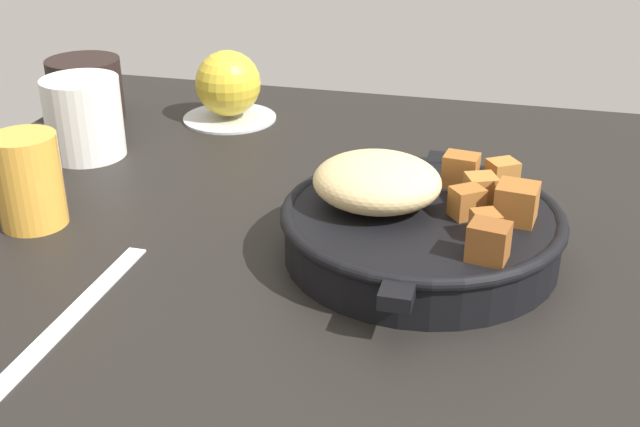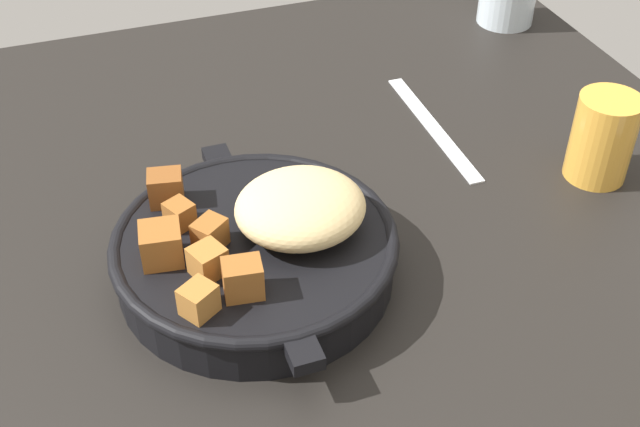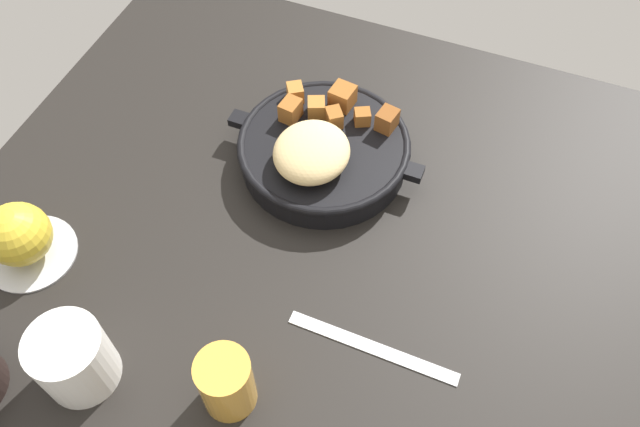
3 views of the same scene
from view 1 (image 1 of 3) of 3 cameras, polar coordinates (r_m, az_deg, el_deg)
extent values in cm
cube|color=black|center=(69.82, -1.54, -3.91)|extent=(94.21, 82.80, 2.40)
cylinder|color=black|center=(68.86, 7.17, -1.41)|extent=(23.28, 23.28, 4.28)
torus|color=black|center=(68.06, 7.26, -0.07)|extent=(24.02, 24.02, 1.20)
cube|color=black|center=(79.87, 8.50, 3.66)|extent=(2.64, 2.40, 1.20)
cube|color=black|center=(57.00, 5.47, -5.84)|extent=(2.64, 2.40, 1.20)
ellipsoid|color=#DBBC7F|center=(67.67, 4.06, 2.29)|extent=(10.08, 10.87, 4.39)
cube|color=#935623|center=(63.85, 11.65, -0.82)|extent=(2.82, 2.72, 2.18)
cube|color=brown|center=(60.61, 11.87, -1.98)|extent=(2.95, 3.31, 2.91)
cube|color=#A86B2D|center=(73.31, 12.81, 2.78)|extent=(3.16, 3.23, 2.44)
cube|color=#935623|center=(67.02, 10.38, 0.80)|extent=(3.15, 3.25, 2.53)
cube|color=#935623|center=(72.56, 9.96, 3.03)|extent=(2.76, 3.27, 2.98)
cube|color=#A86B2D|center=(69.75, 11.33, 1.71)|extent=(3.15, 3.19, 2.46)
cube|color=#935623|center=(67.06, 13.78, 0.74)|extent=(3.52, 3.61, 3.11)
cylinder|color=#B7BABF|center=(102.39, -6.42, 6.83)|extent=(11.69, 11.69, 0.60)
sphere|color=gold|center=(101.06, -6.55, 9.16)|extent=(8.11, 8.11, 8.11)
cube|color=silver|center=(64.13, -17.04, -6.70)|extent=(20.98, 1.89, 0.36)
cylinder|color=gold|center=(77.68, -19.93, 2.24)|extent=(6.04, 6.04, 8.70)
cylinder|color=black|center=(105.27, -16.29, 8.47)|extent=(9.06, 9.06, 7.54)
cylinder|color=silver|center=(92.62, -16.42, 6.54)|extent=(8.42, 8.42, 8.84)
camera|label=2|loc=(1.12, 20.10, 32.32)|focal=45.96mm
camera|label=3|loc=(0.82, -57.30, 44.57)|focal=36.30mm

